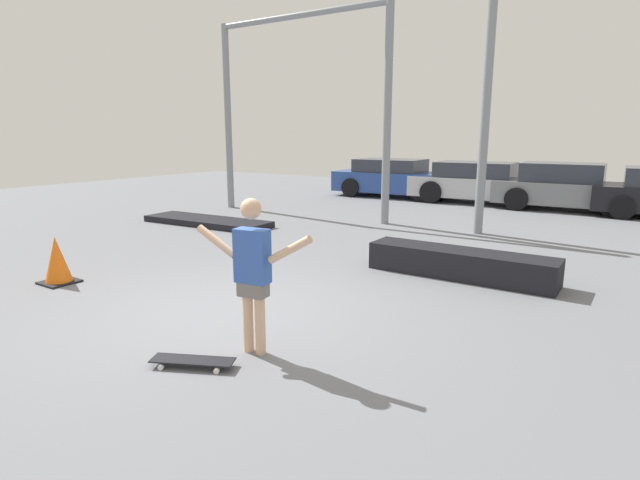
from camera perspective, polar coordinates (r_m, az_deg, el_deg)
The scene contains 11 objects.
ground_plane at distance 6.49m, azimuth -10.46°, elevation -8.11°, with size 36.00×36.00×0.00m, color slate.
skateboarder at distance 5.03m, azimuth -7.72°, elevation -3.14°, with size 1.33×0.24×1.60m.
skateboard at distance 5.12m, azimuth -14.35°, elevation -13.20°, with size 0.83×0.54×0.08m.
grind_box at distance 8.14m, azimuth 15.71°, elevation -2.61°, with size 2.90×0.64×0.44m, color black.
manual_pad at distance 12.76m, azimuth -12.77°, elevation 2.08°, with size 3.43×1.00×0.15m, color black.
canopy_support_left at distance 13.89m, azimuth -2.39°, elevation 16.36°, with size 5.42×0.20×5.30m.
canopy_support_right at distance 11.33m, azimuth 31.93°, elevation 15.61°, with size 5.42×0.20×5.30m.
parked_car_blue at distance 18.24m, azimuth 8.39°, elevation 7.00°, with size 4.30×2.12×1.34m.
parked_car_silver at distance 17.15m, azimuth 17.67°, elevation 6.24°, with size 4.45×2.02×1.32m.
parked_car_grey at distance 16.47m, azimuth 26.24°, elevation 5.40°, with size 4.04×1.95×1.38m.
traffic_cone at distance 8.48m, azimuth -27.84°, elevation -2.10°, with size 0.48×0.48×0.71m.
Camera 1 is at (4.25, -4.38, 2.21)m, focal length 28.00 mm.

